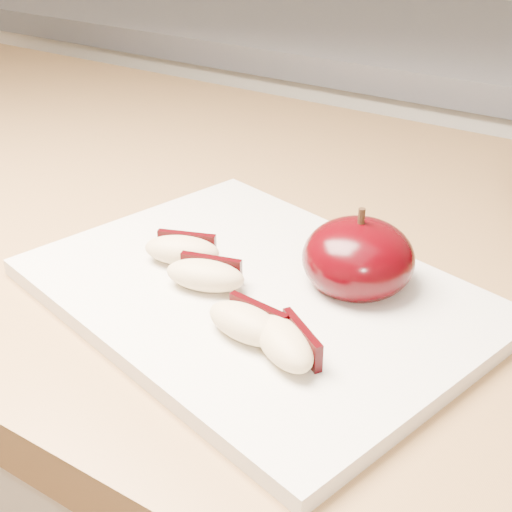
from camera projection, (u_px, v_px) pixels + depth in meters
The scene contains 7 objects.
back_cabinet at pixel (464, 283), 1.37m from camera, with size 2.40×0.62×0.94m.
cutting_board at pixel (256, 294), 0.52m from camera, with size 0.32×0.24×0.01m, color beige.
apple_half at pixel (358, 258), 0.51m from camera, with size 0.08×0.08×0.07m.
apple_wedge_a at pixel (183, 250), 0.54m from camera, with size 0.06×0.05×0.02m.
apple_wedge_b at pixel (206, 275), 0.51m from camera, with size 0.06×0.04×0.02m.
apple_wedge_c at pixel (248, 323), 0.46m from camera, with size 0.06×0.03×0.02m.
apple_wedge_d at pixel (286, 342), 0.44m from camera, with size 0.06×0.06×0.02m.
Camera 1 is at (0.31, 0.00, 1.18)m, focal length 50.00 mm.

